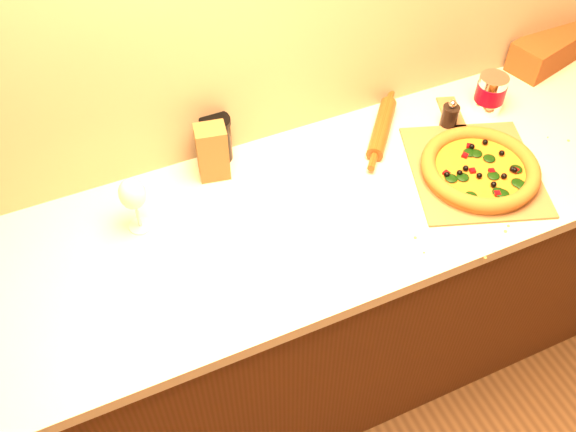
{
  "coord_description": "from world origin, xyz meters",
  "views": [
    {
      "loc": [
        -0.54,
        0.35,
        2.22
      ],
      "look_at": [
        -0.08,
        1.38,
        0.96
      ],
      "focal_mm": 40.0,
      "sensor_mm": 36.0,
      "label": 1
    }
  ],
  "objects_px": {
    "pizza": "(480,169)",
    "dark_jar": "(217,139)",
    "pepper_grinder": "(450,116)",
    "coffee_canister": "(490,93)",
    "pizza_peel": "(472,167)",
    "wine_glass": "(133,195)",
    "rolling_pin": "(382,128)"
  },
  "relations": [
    {
      "from": "pizza",
      "to": "rolling_pin",
      "type": "bearing_deg",
      "value": 121.07
    },
    {
      "from": "pizza_peel",
      "to": "pepper_grinder",
      "type": "xyz_separation_m",
      "value": [
        0.04,
        0.19,
        0.04
      ]
    },
    {
      "from": "pizza_peel",
      "to": "wine_glass",
      "type": "bearing_deg",
      "value": -171.32
    },
    {
      "from": "pizza_peel",
      "to": "pepper_grinder",
      "type": "height_order",
      "value": "pepper_grinder"
    },
    {
      "from": "pepper_grinder",
      "to": "coffee_canister",
      "type": "relative_size",
      "value": 0.78
    },
    {
      "from": "pizza",
      "to": "dark_jar",
      "type": "distance_m",
      "value": 0.77
    },
    {
      "from": "coffee_canister",
      "to": "dark_jar",
      "type": "xyz_separation_m",
      "value": [
        -0.87,
        0.14,
        0.01
      ]
    },
    {
      "from": "dark_jar",
      "to": "wine_glass",
      "type": "bearing_deg",
      "value": -149.23
    },
    {
      "from": "pizza",
      "to": "dark_jar",
      "type": "xyz_separation_m",
      "value": [
        -0.66,
        0.39,
        0.04
      ]
    },
    {
      "from": "rolling_pin",
      "to": "dark_jar",
      "type": "relative_size",
      "value": 2.07
    },
    {
      "from": "pizza",
      "to": "pepper_grinder",
      "type": "height_order",
      "value": "pepper_grinder"
    },
    {
      "from": "pizza",
      "to": "pizza_peel",
      "type": "bearing_deg",
      "value": 81.39
    },
    {
      "from": "pizza",
      "to": "coffee_canister",
      "type": "height_order",
      "value": "coffee_canister"
    },
    {
      "from": "pepper_grinder",
      "to": "coffee_canister",
      "type": "bearing_deg",
      "value": 6.16
    },
    {
      "from": "dark_jar",
      "to": "pizza_peel",
      "type": "bearing_deg",
      "value": -27.71
    },
    {
      "from": "pizza_peel",
      "to": "rolling_pin",
      "type": "xyz_separation_m",
      "value": [
        -0.17,
        0.24,
        0.02
      ]
    },
    {
      "from": "pepper_grinder",
      "to": "dark_jar",
      "type": "distance_m",
      "value": 0.73
    },
    {
      "from": "pizza_peel",
      "to": "coffee_canister",
      "type": "relative_size",
      "value": 4.6
    },
    {
      "from": "rolling_pin",
      "to": "wine_glass",
      "type": "distance_m",
      "value": 0.79
    },
    {
      "from": "rolling_pin",
      "to": "dark_jar",
      "type": "xyz_separation_m",
      "value": [
        -0.5,
        0.11,
        0.05
      ]
    },
    {
      "from": "coffee_canister",
      "to": "wine_glass",
      "type": "distance_m",
      "value": 1.16
    },
    {
      "from": "pizza_peel",
      "to": "pizza",
      "type": "distance_m",
      "value": 0.04
    },
    {
      "from": "pizza_peel",
      "to": "coffee_canister",
      "type": "height_order",
      "value": "coffee_canister"
    },
    {
      "from": "rolling_pin",
      "to": "wine_glass",
      "type": "relative_size",
      "value": 1.72
    },
    {
      "from": "rolling_pin",
      "to": "dark_jar",
      "type": "distance_m",
      "value": 0.51
    },
    {
      "from": "coffee_canister",
      "to": "dark_jar",
      "type": "bearing_deg",
      "value": 170.59
    },
    {
      "from": "rolling_pin",
      "to": "coffee_canister",
      "type": "height_order",
      "value": "coffee_canister"
    },
    {
      "from": "pepper_grinder",
      "to": "wine_glass",
      "type": "relative_size",
      "value": 0.57
    },
    {
      "from": "rolling_pin",
      "to": "coffee_canister",
      "type": "bearing_deg",
      "value": -5.15
    },
    {
      "from": "pepper_grinder",
      "to": "pizza_peel",
      "type": "bearing_deg",
      "value": -101.72
    },
    {
      "from": "pizza",
      "to": "pepper_grinder",
      "type": "xyz_separation_m",
      "value": [
        0.04,
        0.23,
        0.01
      ]
    },
    {
      "from": "pizza",
      "to": "coffee_canister",
      "type": "xyz_separation_m",
      "value": [
        0.2,
        0.24,
        0.04
      ]
    }
  ]
}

